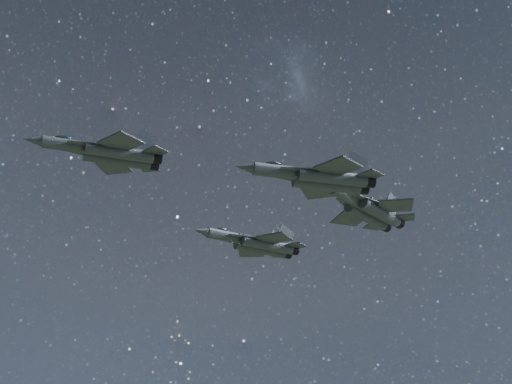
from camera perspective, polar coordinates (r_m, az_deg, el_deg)
name	(u,v)px	position (r m, az deg, el deg)	size (l,w,h in m)	color
jet_lead	(107,153)	(87.25, -11.80, 3.11)	(17.05, 11.88, 4.29)	#30363C
jet_left	(256,243)	(102.15, -0.03, -4.14)	(17.06, 12.03, 4.32)	#30363C
jet_right	(318,178)	(81.34, 5.01, 1.16)	(17.08, 11.73, 4.29)	#30363C
jet_slot	(367,209)	(91.17, 8.89, -1.35)	(17.10, 11.22, 4.40)	#30363C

